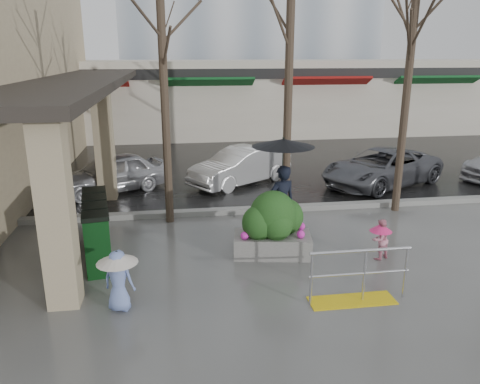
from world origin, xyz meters
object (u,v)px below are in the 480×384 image
object	(u,v)px
tree_mideast	(413,34)
car_a	(111,173)
child_pink	(380,236)
car_b	(240,166)
child_blue	(118,274)
tree_midwest	(290,18)
news_boxes	(97,229)
woman	(282,180)
handrail	(356,282)
tree_west	(161,23)
car_c	(382,167)
planter	(273,225)

from	to	relation	value
tree_mideast	car_a	xyz separation A→B (m)	(-8.38, 3.14, -4.23)
child_pink	car_b	distance (m)	6.93
tree_mideast	child_blue	world-z (taller)	tree_mideast
tree_midwest	car_a	xyz separation A→B (m)	(-5.08, 3.14, -4.60)
tree_midwest	news_boxes	bearing A→B (deg)	-156.53
tree_mideast	child_blue	bearing A→B (deg)	-148.91
woman	handrail	bearing A→B (deg)	84.64
tree_midwest	tree_west	bearing A→B (deg)	-180.00
car_a	child_blue	bearing A→B (deg)	-19.01
car_a	woman	bearing A→B (deg)	16.64
tree_midwest	car_c	world-z (taller)	tree_midwest
handrail	child_blue	distance (m)	4.28
tree_midwest	child_pink	xyz separation A→B (m)	(1.38, -3.11, -4.71)
woman	news_boxes	distance (m)	4.36
tree_midwest	child_pink	bearing A→B (deg)	-66.03
tree_mideast	car_b	size ratio (longest dim) A/B	1.70
planter	news_boxes	xyz separation A→B (m)	(-3.89, 0.44, -0.05)
child_blue	planter	size ratio (longest dim) A/B	0.62
car_b	child_pink	bearing A→B (deg)	-16.32
news_boxes	car_b	size ratio (longest dim) A/B	0.63
car_a	car_c	world-z (taller)	same
planter	news_boxes	bearing A→B (deg)	173.51
tree_mideast	child_blue	xyz separation A→B (m)	(-7.40, -4.46, -4.17)
child_pink	news_boxes	size ratio (longest dim) A/B	0.38
news_boxes	car_a	distance (m)	5.23
news_boxes	planter	bearing A→B (deg)	-15.35
news_boxes	child_pink	bearing A→B (deg)	-18.30
tree_west	news_boxes	world-z (taller)	tree_west
car_c	tree_mideast	bearing A→B (deg)	-42.25
car_a	planter	bearing A→B (deg)	10.03
woman	planter	bearing A→B (deg)	46.18
child_pink	child_blue	xyz separation A→B (m)	(-5.48, -1.35, 0.17)
handrail	tree_west	size ratio (longest dim) A/B	0.28
child_pink	car_a	world-z (taller)	car_a
tree_west	car_b	xyz separation A→B (m)	(2.45, 3.49, -4.45)
news_boxes	handrail	bearing A→B (deg)	-37.65
child_pink	car_a	xyz separation A→B (m)	(-6.46, 6.24, 0.10)
handrail	car_a	world-z (taller)	car_a
car_a	car_c	xyz separation A→B (m)	(9.12, -0.53, 0.00)
child_pink	handrail	bearing A→B (deg)	30.22
news_boxes	car_a	xyz separation A→B (m)	(-0.29, 5.22, -0.03)
tree_west	child_blue	bearing A→B (deg)	-101.37
child_pink	car_b	xyz separation A→B (m)	(-2.13, 6.59, 0.10)
tree_midwest	planter	bearing A→B (deg)	-109.76
tree_mideast	child_pink	distance (m)	5.67
tree_west	planter	xyz separation A→B (m)	(2.29, -2.52, -4.37)
tree_midwest	car_a	size ratio (longest dim) A/B	1.89
car_c	car_a	bearing A→B (deg)	-119.88
handrail	planter	size ratio (longest dim) A/B	1.03
car_b	tree_mideast	bearing A→B (deg)	15.04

